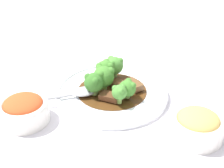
{
  "coord_description": "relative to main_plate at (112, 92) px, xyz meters",
  "views": [
    {
      "loc": [
        -0.46,
        -0.47,
        0.43
      ],
      "look_at": [
        0.0,
        0.0,
        0.03
      ],
      "focal_mm": 50.0,
      "sensor_mm": 36.0,
      "label": 1
    }
  ],
  "objects": [
    {
      "name": "broccoli_floret_2",
      "position": [
        -0.01,
        0.02,
        0.04
      ],
      "size": [
        0.05,
        0.05,
        0.06
      ],
      "color": "#8EB756",
      "rests_on": "main_plate"
    },
    {
      "name": "main_plate",
      "position": [
        0.0,
        0.0,
        0.0
      ],
      "size": [
        0.28,
        0.28,
        0.02
      ],
      "color": "white",
      "rests_on": "ground_plane"
    },
    {
      "name": "beef_strip_2",
      "position": [
        0.02,
        -0.01,
        0.01
      ],
      "size": [
        0.03,
        0.06,
        0.01
      ],
      "color": "#56331E",
      "rests_on": "main_plate"
    },
    {
      "name": "ground_plane",
      "position": [
        0.0,
        0.0,
        -0.01
      ],
      "size": [
        4.0,
        4.0,
        0.0
      ],
      "primitive_type": "plane",
      "color": "silver"
    },
    {
      "name": "broccoli_floret_5",
      "position": [
        0.05,
        0.04,
        0.04
      ],
      "size": [
        0.05,
        0.05,
        0.06
      ],
      "color": "#7FA84C",
      "rests_on": "main_plate"
    },
    {
      "name": "broccoli_floret_3",
      "position": [
        -0.03,
        -0.05,
        0.04
      ],
      "size": [
        0.04,
        0.04,
        0.05
      ],
      "color": "#7FA84C",
      "rests_on": "main_plate"
    },
    {
      "name": "side_bowl_kimchi",
      "position": [
        -0.21,
        0.06,
        0.02
      ],
      "size": [
        0.11,
        0.11,
        0.06
      ],
      "color": "white",
      "rests_on": "ground_plane"
    },
    {
      "name": "broccoli_floret_0",
      "position": [
        -0.05,
        0.01,
        0.04
      ],
      "size": [
        0.05,
        0.05,
        0.06
      ],
      "color": "#7FA84C",
      "rests_on": "main_plate"
    },
    {
      "name": "side_bowl_appetizer",
      "position": [
        0.02,
        -0.23,
        0.02
      ],
      "size": [
        0.11,
        0.11,
        0.06
      ],
      "color": "white",
      "rests_on": "ground_plane"
    },
    {
      "name": "serving_spoon",
      "position": [
        -0.08,
        0.04,
        0.02
      ],
      "size": [
        0.18,
        0.11,
        0.01
      ],
      "color": "#B7B7BC",
      "rests_on": "main_plate"
    },
    {
      "name": "sauce_dish",
      "position": [
        0.11,
        0.18,
        -0.0
      ],
      "size": [
        0.08,
        0.08,
        0.01
      ],
      "color": "white",
      "rests_on": "ground_plane"
    },
    {
      "name": "broccoli_floret_4",
      "position": [
        0.0,
        -0.05,
        0.03
      ],
      "size": [
        0.04,
        0.04,
        0.04
      ],
      "color": "#7FA84C",
      "rests_on": "main_plate"
    },
    {
      "name": "broccoli_floret_1",
      "position": [
        0.02,
        0.04,
        0.04
      ],
      "size": [
        0.05,
        0.05,
        0.06
      ],
      "color": "#8EB756",
      "rests_on": "main_plate"
    },
    {
      "name": "beef_strip_1",
      "position": [
        -0.03,
        -0.03,
        0.02
      ],
      "size": [
        0.04,
        0.05,
        0.01
      ],
      "color": "#56331E",
      "rests_on": "main_plate"
    },
    {
      "name": "beef_strip_0",
      "position": [
        0.04,
        -0.03,
        0.02
      ],
      "size": [
        0.03,
        0.05,
        0.02
      ],
      "color": "brown",
      "rests_on": "main_plate"
    }
  ]
}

